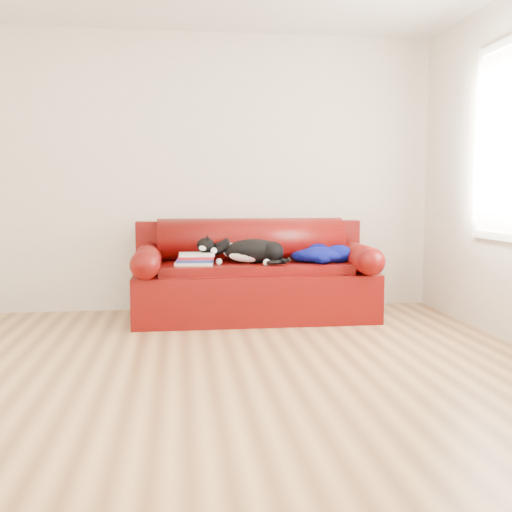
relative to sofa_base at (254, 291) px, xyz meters
The scene contains 7 objects.
ground 1.58m from the sofa_base, 107.27° to the right, with size 4.50×4.50×0.00m, color brown.
room_shell 2.08m from the sofa_base, 103.00° to the right, with size 4.52×4.02×2.61m.
sofa_base is the anchor object (origin of this frame).
sofa_back 0.39m from the sofa_base, 90.00° to the left, with size 2.10×1.01×0.88m.
book_stack 0.62m from the sofa_base, 166.93° to the right, with size 0.34×0.28×0.10m.
cat 0.37m from the sofa_base, 104.97° to the right, with size 0.70×0.46×0.27m.
blanket 0.69m from the sofa_base, ahead, with size 0.59×0.48×0.16m.
Camera 1 is at (-0.18, -3.73, 1.11)m, focal length 42.00 mm.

